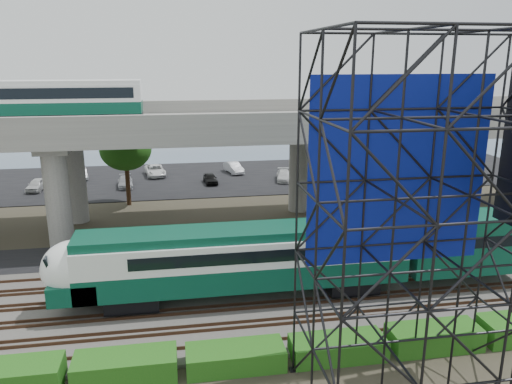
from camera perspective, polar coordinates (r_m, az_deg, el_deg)
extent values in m
plane|color=#474233|center=(28.44, -5.55, -14.62)|extent=(140.00, 140.00, 0.00)
cube|color=slate|center=(30.14, -5.84, -12.59)|extent=(90.00, 12.00, 0.20)
cube|color=black|center=(37.89, -6.71, -6.72)|extent=(90.00, 5.00, 0.08)
cube|color=black|center=(60.34, -7.88, 1.53)|extent=(90.00, 18.00, 0.08)
cube|color=#43546E|center=(81.90, -8.39, 5.08)|extent=(140.00, 40.00, 0.03)
cube|color=#472D1E|center=(25.97, -5.11, -17.04)|extent=(90.00, 0.08, 0.16)
cube|color=#472D1E|center=(27.19, -5.36, -15.44)|extent=(90.00, 0.08, 0.16)
cube|color=#472D1E|center=(27.68, -5.45, -14.85)|extent=(90.00, 0.08, 0.16)
cube|color=#472D1E|center=(28.93, -5.67, -13.44)|extent=(90.00, 0.08, 0.16)
cube|color=#472D1E|center=(29.42, -5.75, -12.92)|extent=(90.00, 0.08, 0.16)
cube|color=#472D1E|center=(30.70, -5.94, -11.67)|extent=(90.00, 0.08, 0.16)
cube|color=#472D1E|center=(31.20, -6.01, -11.21)|extent=(90.00, 0.08, 0.16)
cube|color=#472D1E|center=(32.50, -6.17, -10.09)|extent=(90.00, 0.08, 0.16)
cube|color=#472D1E|center=(33.01, -6.23, -9.68)|extent=(90.00, 0.08, 0.16)
cube|color=#472D1E|center=(34.32, -6.38, -8.68)|extent=(90.00, 0.08, 0.16)
cube|color=black|center=(29.91, -13.91, -11.69)|extent=(3.00, 2.20, 0.90)
cube|color=black|center=(31.53, 10.74, -10.05)|extent=(3.00, 2.20, 0.90)
cube|color=#0A4632|center=(29.54, -1.23, -9.10)|extent=(19.00, 3.00, 1.40)
cube|color=white|center=(28.98, -1.25, -6.48)|extent=(19.00, 3.00, 1.50)
cube|color=#0A4632|center=(28.62, -1.26, -4.62)|extent=(19.00, 2.60, 0.50)
cube|color=black|center=(29.11, 0.71, -6.27)|extent=(15.00, 3.06, 0.70)
ellipsoid|color=white|center=(29.48, -20.04, -8.21)|extent=(3.60, 3.00, 3.20)
cube|color=#0A4632|center=(29.90, -19.85, -10.06)|extent=(2.60, 3.00, 1.10)
cube|color=black|center=(29.53, -22.23, -7.35)|extent=(0.48, 2.00, 1.09)
cube|color=#0A4632|center=(33.95, 22.95, -5.24)|extent=(8.00, 3.00, 3.40)
cube|color=#9E9B93|center=(41.06, -7.48, 7.33)|extent=(80.00, 12.00, 1.20)
cube|color=#9E9B93|center=(35.21, -7.17, 7.95)|extent=(80.00, 0.50, 1.10)
cube|color=#9E9B93|center=(46.64, -7.81, 9.67)|extent=(80.00, 0.50, 1.10)
cylinder|color=#9E9B93|center=(39.45, -21.70, -0.77)|extent=(1.80, 1.80, 8.00)
cylinder|color=#9E9B93|center=(46.11, -19.97, 1.58)|extent=(1.80, 1.80, 8.00)
cube|color=#9E9B93|center=(42.05, -21.24, 5.38)|extent=(2.40, 9.00, 0.60)
cylinder|color=#9E9B93|center=(40.17, 7.35, 0.47)|extent=(1.80, 1.80, 8.00)
cylinder|color=#9E9B93|center=(46.72, 4.90, 2.62)|extent=(1.80, 1.80, 8.00)
cube|color=#9E9B93|center=(42.72, 6.17, 6.46)|extent=(2.40, 9.00, 0.60)
cylinder|color=#9E9B93|center=(54.02, 23.76, 3.09)|extent=(1.80, 1.80, 8.00)
cube|color=#9E9B93|center=(50.60, 26.34, 6.33)|extent=(2.40, 9.00, 0.60)
cube|color=black|center=(41.76, -21.14, 7.90)|extent=(12.00, 2.50, 0.70)
cube|color=#0A4632|center=(41.68, -21.25, 8.99)|extent=(12.00, 2.50, 0.90)
cube|color=white|center=(41.59, -21.39, 10.49)|extent=(12.00, 2.50, 1.30)
cube|color=black|center=(41.59, -21.40, 10.56)|extent=(11.00, 2.56, 0.80)
cube|color=white|center=(41.55, -21.50, 11.59)|extent=(12.00, 2.40, 0.30)
cube|color=navy|center=(22.42, 15.96, 2.23)|extent=(8.10, 0.08, 8.25)
cube|color=#195413|center=(25.57, -26.51, -18.46)|extent=(4.60, 1.80, 1.20)
cube|color=#195413|center=(24.57, -14.68, -18.76)|extent=(4.60, 1.80, 1.15)
cube|color=#195413|center=(24.59, -2.37, -18.36)|extent=(4.60, 1.80, 1.03)
cube|color=#195413|center=(25.58, 9.34, -17.15)|extent=(4.60, 1.80, 1.01)
cube|color=#195413|center=(27.42, 19.66, -15.38)|extent=(4.60, 1.80, 1.12)
cylinder|color=#382314|center=(41.90, 12.52, -1.42)|extent=(0.44, 0.44, 4.80)
ellipsoid|color=#195413|center=(41.13, 12.78, 2.85)|extent=(4.94, 4.94, 4.18)
cylinder|color=#382314|center=(50.26, -14.45, 1.21)|extent=(0.44, 0.44, 4.80)
ellipsoid|color=#195413|center=(49.61, -14.69, 4.80)|extent=(4.94, 4.94, 4.18)
imported|color=black|center=(37.28, -18.92, -6.77)|extent=(4.62, 2.51, 1.23)
imported|color=silver|center=(59.15, -23.77, 0.76)|extent=(1.89, 3.85, 1.26)
imported|color=silver|center=(63.11, -19.36, 1.99)|extent=(2.11, 3.75, 1.17)
imported|color=#9B9CA2|center=(57.53, -14.71, 1.13)|extent=(1.96, 4.07, 1.14)
imported|color=white|center=(62.16, -11.45, 2.43)|extent=(2.88, 4.99, 1.31)
imported|color=black|center=(57.40, -5.23, 1.55)|extent=(1.66, 3.51, 1.16)
imported|color=#B9BBC2|center=(62.55, -2.56, 2.80)|extent=(2.33, 4.21, 1.31)
imported|color=silver|center=(58.64, 3.21, 1.89)|extent=(2.36, 4.29, 1.18)
imported|color=#919298|center=(64.78, 7.14, 3.03)|extent=(2.66, 4.27, 1.10)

